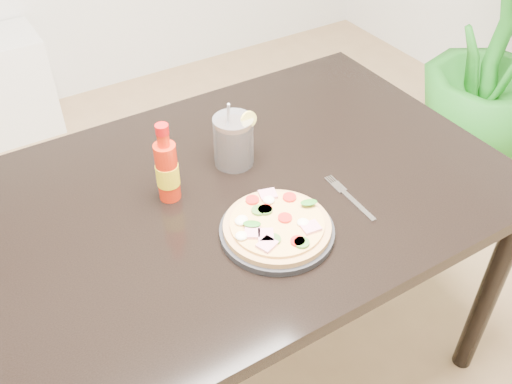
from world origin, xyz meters
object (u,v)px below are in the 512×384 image
cola_cup (234,142)px  dining_table (232,215)px  plate (277,231)px  pizza (276,225)px  hot_sauce_bottle (167,170)px  houseplant (498,54)px  fork (348,196)px

cola_cup → dining_table: bearing=-124.4°
dining_table → plate: bearing=-86.3°
pizza → hot_sauce_bottle: 0.29m
houseplant → plate: bearing=-158.5°
hot_sauce_bottle → cola_cup: 0.21m
fork → dining_table: bearing=144.7°
hot_sauce_bottle → houseplant: 1.77m
dining_table → hot_sauce_bottle: (-0.14, 0.06, 0.17)m
hot_sauce_bottle → houseplant: size_ratio=0.20×
plate → hot_sauce_bottle: bearing=121.6°
hot_sauce_bottle → plate: bearing=-58.4°
dining_table → plate: plate is taller
dining_table → hot_sauce_bottle: bearing=158.1°
plate → pizza: pizza is taller
plate → cola_cup: (0.05, 0.29, 0.06)m
pizza → houseplant: size_ratio=0.23×
pizza → fork: pizza is taller
cola_cup → houseplant: houseplant is taller
cola_cup → fork: size_ratio=1.03×
dining_table → cola_cup: size_ratio=7.24×
fork → pizza: bearing=-174.5°
dining_table → plate: size_ratio=5.35×
plate → houseplant: bearing=21.5°
plate → hot_sauce_bottle: 0.30m
dining_table → hot_sauce_bottle: size_ratio=6.68×
cola_cup → fork: 0.32m
plate → pizza: (-0.00, 0.00, 0.02)m
plate → cola_cup: 0.30m
fork → houseplant: houseplant is taller
dining_table → pizza: bearing=-86.8°
fork → houseplant: (1.33, 0.60, -0.23)m
plate → dining_table: bearing=93.7°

